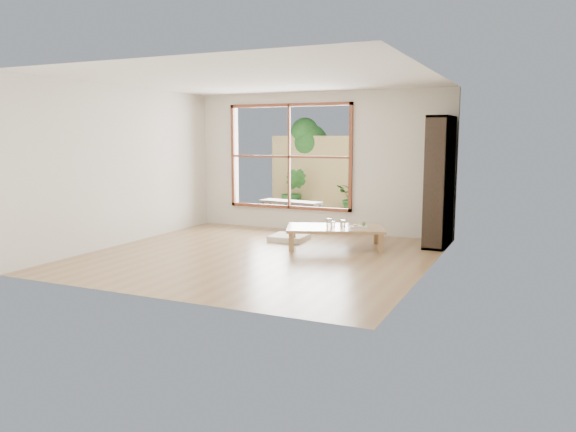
{
  "coord_description": "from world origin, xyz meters",
  "views": [
    {
      "loc": [
        3.85,
        -7.38,
        1.77
      ],
      "look_at": [
        0.25,
        0.5,
        0.55
      ],
      "focal_mm": 35.0,
      "sensor_mm": 36.0,
      "label": 1
    }
  ],
  "objects_px": {
    "low_table": "(335,229)",
    "garden_bench": "(291,204)",
    "bookshelf": "(439,182)",
    "food_tray": "(359,226)"
  },
  "relations": [
    {
      "from": "bookshelf",
      "to": "food_tray",
      "type": "height_order",
      "value": "bookshelf"
    },
    {
      "from": "low_table",
      "to": "bookshelf",
      "type": "bearing_deg",
      "value": 8.33
    },
    {
      "from": "low_table",
      "to": "garden_bench",
      "type": "xyz_separation_m",
      "value": [
        -1.78,
        2.2,
        0.09
      ]
    },
    {
      "from": "garden_bench",
      "to": "bookshelf",
      "type": "bearing_deg",
      "value": -14.7
    },
    {
      "from": "low_table",
      "to": "garden_bench",
      "type": "relative_size",
      "value": 1.27
    },
    {
      "from": "low_table",
      "to": "garden_bench",
      "type": "height_order",
      "value": "garden_bench"
    },
    {
      "from": "bookshelf",
      "to": "food_tray",
      "type": "relative_size",
      "value": 6.35
    },
    {
      "from": "bookshelf",
      "to": "low_table",
      "type": "bearing_deg",
      "value": -150.33
    },
    {
      "from": "food_tray",
      "to": "garden_bench",
      "type": "height_order",
      "value": "garden_bench"
    },
    {
      "from": "bookshelf",
      "to": "garden_bench",
      "type": "distance_m",
      "value": 3.59
    }
  ]
}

